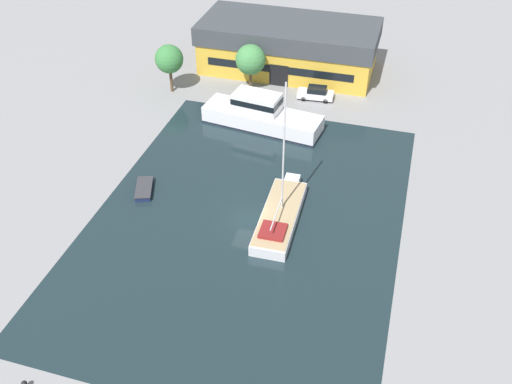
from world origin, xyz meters
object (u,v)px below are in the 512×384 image
warehouse_building (289,46)px  sailboat_moored (280,215)px  quay_tree_near_building (251,60)px  motor_cruiser (261,115)px  small_dinghy (144,189)px  parked_car (316,93)px  quay_tree_by_water (169,59)px

warehouse_building → sailboat_moored: sailboat_moored is taller
quay_tree_near_building → motor_cruiser: quay_tree_near_building is taller
motor_cruiser → small_dinghy: bearing=160.2°
parked_car → sailboat_moored: bearing=179.6°
quay_tree_near_building → quay_tree_by_water: size_ratio=0.95×
warehouse_building → parked_car: bearing=-54.3°
quay_tree_near_building → small_dinghy: quay_tree_near_building is taller
parked_car → small_dinghy: bearing=147.7°
sailboat_moored → motor_cruiser: size_ratio=0.97×
quay_tree_near_building → small_dinghy: 23.70m
warehouse_building → parked_car: 9.24m
quay_tree_near_building → quay_tree_by_water: (-9.20, -3.45, 0.41)m
quay_tree_near_building → warehouse_building: bearing=65.0°
sailboat_moored → quay_tree_near_building: bearing=110.9°
quay_tree_by_water → parked_car: bearing=9.6°
warehouse_building → quay_tree_by_water: (-12.35, -10.20, 1.06)m
warehouse_building → quay_tree_near_building: size_ratio=3.97×
quay_tree_by_water → warehouse_building: bearing=39.6°
warehouse_building → small_dinghy: (-6.96, -29.87, -2.94)m
quay_tree_near_building → sailboat_moored: bearing=-67.4°
quay_tree_near_building → small_dinghy: (-3.81, -23.11, -3.59)m
small_dinghy → warehouse_building: bearing=-122.7°
quay_tree_near_building → parked_car: quay_tree_near_building is taller
quay_tree_by_water → quay_tree_near_building: bearing=20.5°
parked_car → sailboat_moored: 23.23m
warehouse_building → sailboat_moored: size_ratio=1.68×
quay_tree_by_water → motor_cruiser: (12.92, -4.94, -2.83)m
parked_car → motor_cruiser: bearing=145.5°
sailboat_moored → parked_car: bearing=91.8°
sailboat_moored → warehouse_building: bearing=100.7°
warehouse_building → quay_tree_by_water: bearing=-140.8°
parked_car → motor_cruiser: size_ratio=0.32×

